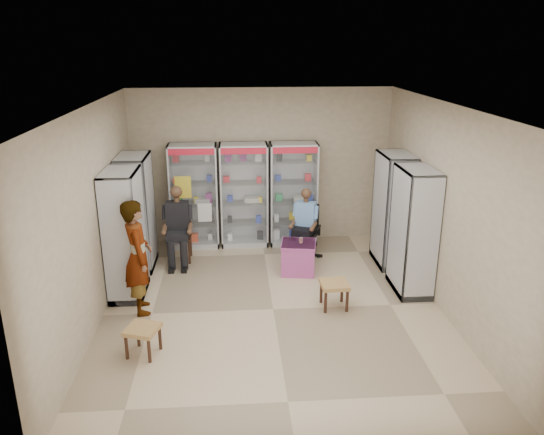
{
  "coord_description": "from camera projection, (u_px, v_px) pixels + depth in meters",
  "views": [
    {
      "loc": [
        -0.55,
        -7.07,
        3.83
      ],
      "look_at": [
        0.04,
        0.7,
        1.22
      ],
      "focal_mm": 35.0,
      "sensor_mm": 36.0,
      "label": 1
    }
  ],
  "objects": [
    {
      "name": "cabinet_left_far",
      "position": [
        137.0,
        212.0,
        9.16
      ],
      "size": [
        0.9,
        0.5,
        2.0
      ],
      "primitive_type": "cube",
      "rotation": [
        0.0,
        0.0,
        -1.57
      ],
      "color": "#B6B8BE",
      "rests_on": "floor"
    },
    {
      "name": "tea_glass",
      "position": [
        301.0,
        240.0,
        9.04
      ],
      "size": [
        0.07,
        0.07,
        0.1
      ],
      "primitive_type": "cylinder",
      "color": "#611508",
      "rests_on": "pink_trunk"
    },
    {
      "name": "office_chair",
      "position": [
        305.0,
        231.0,
        9.76
      ],
      "size": [
        0.7,
        0.7,
        0.97
      ],
      "primitive_type": "cube",
      "rotation": [
        0.0,
        0.0,
        -0.43
      ],
      "color": "black",
      "rests_on": "floor"
    },
    {
      "name": "floor",
      "position": [
        273.0,
        309.0,
        7.94
      ],
      "size": [
        6.0,
        6.0,
        0.0
      ],
      "primitive_type": "plane",
      "color": "#C5AD89",
      "rests_on": "ground"
    },
    {
      "name": "cabinet_right_far",
      "position": [
        393.0,
        210.0,
        9.29
      ],
      "size": [
        0.9,
        0.5,
        2.0
      ],
      "primitive_type": "cube",
      "rotation": [
        0.0,
        0.0,
        1.57
      ],
      "color": "#A2A6A9",
      "rests_on": "floor"
    },
    {
      "name": "wooden_chair",
      "position": [
        179.0,
        236.0,
        9.57
      ],
      "size": [
        0.42,
        0.42,
        0.94
      ],
      "primitive_type": "cube",
      "color": "black",
      "rests_on": "floor"
    },
    {
      "name": "cabinet_right_near",
      "position": [
        413.0,
        231.0,
        8.25
      ],
      "size": [
        0.9,
        0.5,
        2.0
      ],
      "primitive_type": "cube",
      "rotation": [
        0.0,
        0.0,
        1.57
      ],
      "color": "#9D9FA4",
      "rests_on": "floor"
    },
    {
      "name": "woven_stool_a",
      "position": [
        334.0,
        295.0,
        7.94
      ],
      "size": [
        0.42,
        0.42,
        0.41
      ],
      "primitive_type": "cube",
      "rotation": [
        0.0,
        0.0,
        0.04
      ],
      "color": "#A28144",
      "rests_on": "floor"
    },
    {
      "name": "seated_shopkeeper",
      "position": [
        306.0,
        225.0,
        9.68
      ],
      "size": [
        0.61,
        0.68,
        1.24
      ],
      "primitive_type": null,
      "rotation": [
        0.0,
        0.0,
        -0.43
      ],
      "color": "#77A5EC",
      "rests_on": "floor"
    },
    {
      "name": "woven_stool_b",
      "position": [
        143.0,
        341.0,
        6.75
      ],
      "size": [
        0.49,
        0.49,
        0.39
      ],
      "primitive_type": "cube",
      "rotation": [
        0.0,
        0.0,
        -0.32
      ],
      "color": "#AF8049",
      "rests_on": "floor"
    },
    {
      "name": "room_shell",
      "position": [
        273.0,
        182.0,
        7.31
      ],
      "size": [
        5.02,
        6.02,
        3.01
      ],
      "color": "#C1AC90",
      "rests_on": "ground"
    },
    {
      "name": "pink_trunk",
      "position": [
        298.0,
        257.0,
        9.14
      ],
      "size": [
        0.64,
        0.62,
        0.54
      ],
      "primitive_type": "cube",
      "rotation": [
        0.0,
        0.0,
        -0.16
      ],
      "color": "#BC4B85",
      "rests_on": "floor"
    },
    {
      "name": "cabinet_back_mid",
      "position": [
        244.0,
        195.0,
        10.18
      ],
      "size": [
        0.9,
        0.5,
        2.0
      ],
      "primitive_type": "cube",
      "color": "#A6A9AD",
      "rests_on": "floor"
    },
    {
      "name": "seated_customer",
      "position": [
        178.0,
        226.0,
        9.46
      ],
      "size": [
        0.44,
        0.6,
        1.34
      ],
      "primitive_type": null,
      "color": "black",
      "rests_on": "floor"
    },
    {
      "name": "standing_man",
      "position": [
        138.0,
        257.0,
        7.65
      ],
      "size": [
        0.55,
        0.71,
        1.72
      ],
      "primitive_type": "imported",
      "rotation": [
        0.0,
        0.0,
        1.82
      ],
      "color": "#939496",
      "rests_on": "floor"
    },
    {
      "name": "cabinet_back_left",
      "position": [
        194.0,
        196.0,
        10.11
      ],
      "size": [
        0.9,
        0.5,
        2.0
      ],
      "primitive_type": "cube",
      "color": "#9EA1A5",
      "rests_on": "floor"
    },
    {
      "name": "cabinet_back_right",
      "position": [
        293.0,
        194.0,
        10.25
      ],
      "size": [
        0.9,
        0.5,
        2.0
      ],
      "primitive_type": "cube",
      "color": "silver",
      "rests_on": "floor"
    },
    {
      "name": "cabinet_left_near",
      "position": [
        125.0,
        234.0,
        8.12
      ],
      "size": [
        0.9,
        0.5,
        2.0
      ],
      "primitive_type": "cube",
      "rotation": [
        0.0,
        0.0,
        -1.57
      ],
      "color": "#A2A5A9",
      "rests_on": "floor"
    }
  ]
}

